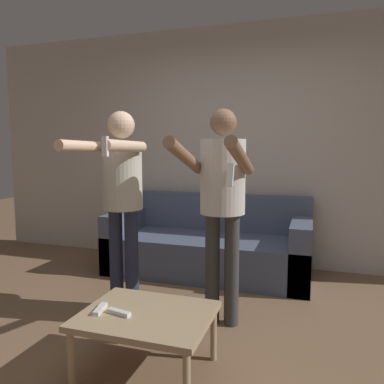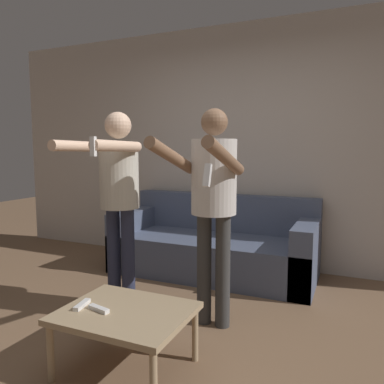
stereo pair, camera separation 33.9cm
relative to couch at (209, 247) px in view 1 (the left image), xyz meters
name	(u,v)px [view 1 (the left image)]	position (x,y,z in m)	size (l,w,h in m)	color
ground_plane	(175,350)	(0.21, -1.60, -0.28)	(14.00, 14.00, 0.00)	brown
wall_back	(238,147)	(0.21, 0.46, 1.07)	(6.40, 0.06, 2.70)	beige
couch	(209,247)	(0.00, 0.00, 0.00)	(2.11, 0.88, 0.82)	#4C5670
person_standing_left	(121,188)	(-0.41, -1.15, 0.74)	(0.44, 0.72, 1.62)	#282D47
person_standing_right	(222,192)	(0.41, -1.15, 0.74)	(0.45, 0.80, 1.61)	#383838
coffee_table	(147,319)	(0.15, -1.89, 0.06)	(0.75, 0.60, 0.38)	tan
remote_near	(119,312)	(0.01, -1.96, 0.11)	(0.15, 0.07, 0.02)	white
remote_far	(100,309)	(-0.12, -1.96, 0.11)	(0.06, 0.15, 0.02)	white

